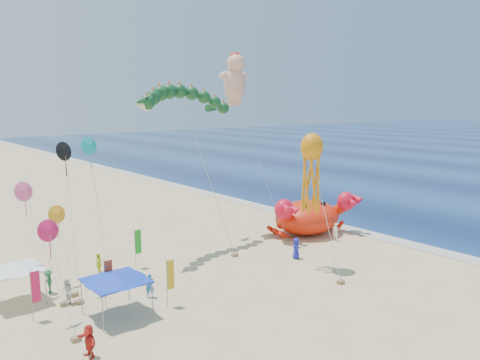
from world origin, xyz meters
The scene contains 11 objects.
ground centered at (0.00, 0.00, 0.00)m, with size 320.00×320.00×0.00m, color #D1B784.
foam_strip centered at (12.00, 0.00, 0.01)m, with size 320.00×320.00×0.00m, color silver.
crab_inflatable centered at (7.51, 2.93, 1.79)m, with size 9.29×6.91×4.07m.
dragon_kite centered at (-4.32, 6.74, 12.78)m, with size 10.97×7.21×13.98m.
cherub_kite centered at (2.57, 8.22, 15.12)m, with size 3.07×6.90×17.51m.
octopus_kite centered at (0.49, -3.53, 7.95)m, with size 2.07×4.85×10.53m.
canopy_blue centered at (-14.92, -1.88, 2.44)m, with size 3.69×3.69×2.71m.
canopy_white centered at (-19.07, 4.00, 2.44)m, with size 3.33×3.33×2.71m.
feather_flags centered at (-13.84, 0.56, 2.01)m, with size 9.45×7.74×3.20m.
beachgoers centered at (-11.95, 0.17, 0.86)m, with size 26.29×11.80×1.79m.
small_kites centered at (-16.02, 3.57, 6.66)m, with size 6.28×8.99×10.43m.
Camera 1 is at (-26.25, -27.17, 12.79)m, focal length 35.00 mm.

